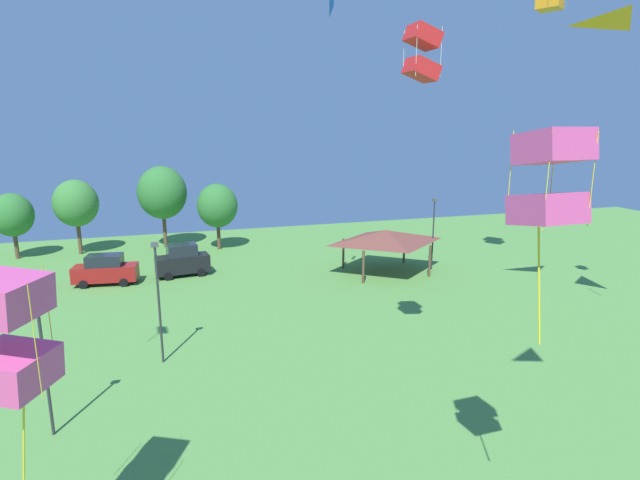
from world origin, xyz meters
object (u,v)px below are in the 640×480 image
at_px(kite_flying_11, 630,27).
at_px(parked_car_leftmost, 105,270).
at_px(kite_flying_7, 550,179).
at_px(treeline_tree_3, 217,206).
at_px(treeline_tree_0, 12,215).
at_px(kite_flying_0, 422,53).
at_px(treeline_tree_1, 76,203).
at_px(park_pavilion, 386,236).
at_px(light_post_1, 43,355).
at_px(kite_flying_2, 332,3).
at_px(light_post_2, 158,296).
at_px(parked_car_second_from_left, 182,260).
at_px(treeline_tree_2, 162,193).
at_px(light_post_0, 433,230).
at_px(kite_flying_9, 5,334).

bearing_deg(kite_flying_11, parked_car_leftmost, 146.48).
xyz_separation_m(kite_flying_7, treeline_tree_3, (-3.45, 39.88, -6.30)).
distance_m(kite_flying_7, treeline_tree_0, 47.46).
relative_size(kite_flying_0, treeline_tree_1, 0.32).
xyz_separation_m(park_pavilion, treeline_tree_3, (-12.30, 12.48, 1.27)).
relative_size(light_post_1, treeline_tree_3, 0.92).
xyz_separation_m(kite_flying_2, light_post_2, (-10.71, -4.84, -15.36)).
distance_m(kite_flying_11, treeline_tree_0, 48.87).
height_order(parked_car_second_from_left, light_post_2, light_post_2).
distance_m(treeline_tree_0, treeline_tree_1, 5.38).
bearing_deg(parked_car_leftmost, kite_flying_2, -26.94).
height_order(treeline_tree_1, treeline_tree_2, treeline_tree_2).
bearing_deg(kite_flying_2, park_pavilion, 43.57).
bearing_deg(parked_car_leftmost, light_post_2, -67.19).
bearing_deg(treeline_tree_2, kite_flying_11, -52.01).
relative_size(parked_car_second_from_left, park_pavilion, 0.59).
bearing_deg(kite_flying_11, treeline_tree_1, 136.64).
height_order(kite_flying_11, park_pavilion, kite_flying_11).
bearing_deg(treeline_tree_0, light_post_0, -22.98).
bearing_deg(kite_flying_11, treeline_tree_0, 141.23).
xyz_separation_m(treeline_tree_1, treeline_tree_3, (12.88, -2.01, -0.53)).
height_order(light_post_2, treeline_tree_0, light_post_2).
distance_m(parked_car_leftmost, treeline_tree_2, 13.21).
bearing_deg(light_post_1, kite_flying_11, 3.24).
relative_size(kite_flying_0, light_post_0, 0.37).
bearing_deg(parked_car_leftmost, kite_flying_0, -46.77).
relative_size(kite_flying_2, kite_flying_9, 0.24).
height_order(kite_flying_7, light_post_2, kite_flying_7).
relative_size(kite_flying_2, light_post_0, 0.24).
distance_m(kite_flying_11, parked_car_leftmost, 37.26).
height_order(kite_flying_7, treeline_tree_3, kite_flying_7).
height_order(kite_flying_7, treeline_tree_2, kite_flying_7).
height_order(kite_flying_7, kite_flying_11, kite_flying_11).
bearing_deg(light_post_1, light_post_0, 32.15).
bearing_deg(light_post_1, treeline_tree_0, 105.30).
height_order(kite_flying_11, parked_car_leftmost, kite_flying_11).
bearing_deg(kite_flying_0, kite_flying_9, -152.97).
xyz_separation_m(parked_car_second_from_left, light_post_2, (-1.68, -15.66, 2.29)).
bearing_deg(park_pavilion, kite_flying_2, -136.43).
relative_size(kite_flying_2, kite_flying_7, 0.29).
bearing_deg(treeline_tree_0, kite_flying_0, -53.44).
distance_m(kite_flying_0, parked_car_leftmost, 29.16).
distance_m(kite_flying_11, light_post_2, 27.75).
bearing_deg(treeline_tree_1, park_pavilion, -29.91).
distance_m(parked_car_second_from_left, light_post_2, 15.91).
xyz_separation_m(kite_flying_9, park_pavilion, (20.79, 24.64, -4.22)).
relative_size(kite_flying_0, kite_flying_9, 0.36).
relative_size(kite_flying_11, parked_car_leftmost, 0.65).
bearing_deg(parked_car_leftmost, treeline_tree_0, 135.99).
bearing_deg(kite_flying_9, parked_car_second_from_left, 80.79).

